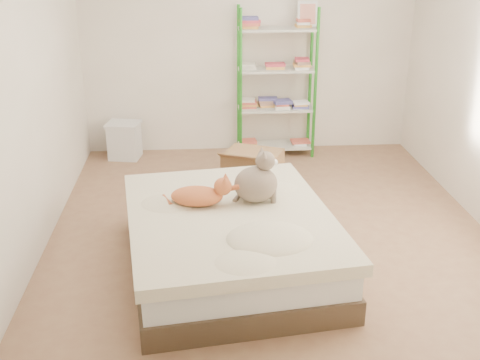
{
  "coord_description": "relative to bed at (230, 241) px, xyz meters",
  "views": [
    {
      "loc": [
        -0.6,
        -4.82,
        2.41
      ],
      "look_at": [
        -0.28,
        -0.45,
        0.62
      ],
      "focal_mm": 45.0,
      "sensor_mm": 36.0,
      "label": 1
    }
  ],
  "objects": [
    {
      "name": "room",
      "position": [
        0.38,
        0.75,
        1.06
      ],
      "size": [
        3.81,
        4.21,
        2.61
      ],
      "color": "#997853",
      "rests_on": "ground"
    },
    {
      "name": "bed",
      "position": [
        0.0,
        0.0,
        0.0
      ],
      "size": [
        1.73,
        2.06,
        0.48
      ],
      "rotation": [
        0.0,
        0.0,
        0.13
      ],
      "color": "#413124",
      "rests_on": "ground"
    },
    {
      "name": "orange_cat",
      "position": [
        -0.24,
        0.16,
        0.33
      ],
      "size": [
        0.5,
        0.31,
        0.19
      ],
      "primitive_type": null,
      "rotation": [
        0.0,
        0.0,
        -0.11
      ],
      "color": "#D86131",
      "rests_on": "bed"
    },
    {
      "name": "grey_cat",
      "position": [
        0.22,
        0.2,
        0.45
      ],
      "size": [
        0.39,
        0.33,
        0.41
      ],
      "primitive_type": null,
      "rotation": [
        0.0,
        0.0,
        1.65
      ],
      "color": "gray",
      "rests_on": "bed"
    },
    {
      "name": "shelf_unit",
      "position": [
        0.69,
        2.63,
        0.58
      ],
      "size": [
        0.88,
        0.36,
        1.74
      ],
      "color": "#299025",
      "rests_on": "ground"
    },
    {
      "name": "cardboard_box",
      "position": [
        0.33,
        1.62,
        -0.05
      ],
      "size": [
        0.67,
        0.69,
        0.44
      ],
      "rotation": [
        0.0,
        0.0,
        -0.42
      ],
      "color": "olive",
      "rests_on": "ground"
    },
    {
      "name": "white_bin",
      "position": [
        -1.07,
        2.6,
        -0.02
      ],
      "size": [
        0.42,
        0.38,
        0.42
      ],
      "rotation": [
        0.0,
        0.0,
        -0.18
      ],
      "color": "silver",
      "rests_on": "ground"
    }
  ]
}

